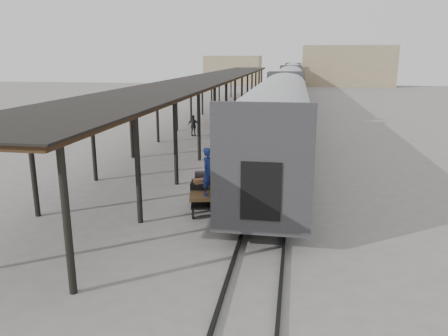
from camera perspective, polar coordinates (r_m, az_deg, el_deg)
name	(u,v)px	position (r m, az deg, el deg)	size (l,w,h in m)	color
ground	(189,206)	(17.87, -4.56, -5.03)	(160.00, 160.00, 0.00)	slate
train	(289,86)	(50.25, 8.43, 10.57)	(3.45, 76.01, 4.01)	silver
canopy	(215,78)	(41.08, -1.23, 11.72)	(4.90, 64.30, 4.15)	#422B19
rails	(288,109)	(50.69, 8.33, 7.61)	(1.54, 150.00, 0.12)	black
building_far	(347,66)	(94.87, 15.74, 12.73)	(18.00, 10.00, 8.00)	tan
building_left	(233,70)	(99.39, 1.22, 12.72)	(12.00, 8.00, 6.00)	tan
baggage_cart	(206,194)	(17.23, -2.37, -3.46)	(1.73, 2.61, 0.86)	brown
suitcase_stack	(204,182)	(17.46, -2.64, -1.84)	(1.20, 1.26, 0.59)	#343437
luggage_tug	(215,119)	(38.60, -1.17, 6.37)	(1.15, 1.48, 1.15)	maroon
porter	(209,172)	(16.26, -2.01, -0.46)	(0.66, 0.43, 1.80)	navy
pedestrian	(194,126)	(33.38, -4.00, 5.54)	(0.94, 0.39, 1.61)	black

